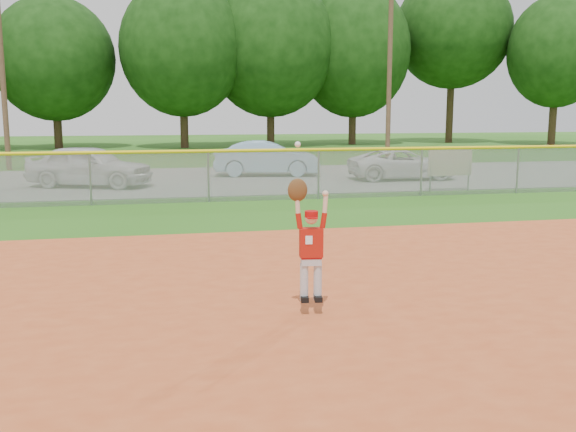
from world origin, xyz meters
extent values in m
plane|color=#275C15|center=(0.00, 0.00, 0.00)|extent=(120.00, 120.00, 0.00)
cube|color=#B44820|center=(0.00, -3.00, 0.02)|extent=(24.00, 16.00, 0.04)
cube|color=slate|center=(0.00, 16.00, 0.01)|extent=(44.00, 10.00, 0.03)
imported|color=silver|center=(-3.77, 14.40, 0.76)|extent=(4.62, 3.14, 1.46)
imported|color=#8AB3CE|center=(2.93, 16.88, 0.73)|extent=(4.45, 2.22, 1.40)
imported|color=white|center=(7.82, 14.45, 0.61)|extent=(4.17, 1.96, 1.15)
cylinder|color=gray|center=(7.34, 10.81, 0.53)|extent=(0.05, 0.05, 1.06)
cylinder|color=gray|center=(8.75, 10.89, 0.53)|extent=(0.05, 0.05, 1.06)
cube|color=beige|center=(8.04, 10.85, 0.97)|extent=(1.58, 0.13, 0.88)
cube|color=gray|center=(0.00, 10.00, 0.75)|extent=(40.00, 0.03, 1.50)
cylinder|color=yellow|center=(0.00, 10.00, 1.50)|extent=(40.00, 0.10, 0.10)
cylinder|color=gray|center=(-3.33, 10.00, 0.75)|extent=(0.06, 0.06, 1.50)
cylinder|color=gray|center=(0.00, 10.00, 0.75)|extent=(0.06, 0.06, 1.50)
cylinder|color=gray|center=(3.33, 10.00, 0.75)|extent=(0.06, 0.06, 1.50)
cylinder|color=gray|center=(6.67, 10.00, 0.75)|extent=(0.06, 0.06, 1.50)
cylinder|color=gray|center=(10.00, 10.00, 0.75)|extent=(0.06, 0.06, 1.50)
cylinder|color=#4C3823|center=(-8.00, 22.00, 4.50)|extent=(0.24, 0.24, 9.00)
cylinder|color=#4C3823|center=(10.00, 22.00, 4.50)|extent=(0.24, 0.24, 9.00)
cylinder|color=#422D1C|center=(-8.07, 38.17, 2.05)|extent=(0.56, 0.56, 4.11)
ellipsoid|color=#193F0F|center=(-8.07, 38.17, 6.07)|extent=(8.19, 8.19, 8.39)
cylinder|color=#422D1C|center=(0.53, 37.14, 2.32)|extent=(0.56, 0.56, 4.64)
ellipsoid|color=#193F0F|center=(0.53, 37.14, 6.86)|extent=(8.57, 8.57, 9.43)
cylinder|color=#422D1C|center=(6.92, 38.34, 2.44)|extent=(0.56, 0.56, 4.89)
ellipsoid|color=#193F0F|center=(6.92, 38.34, 7.22)|extent=(9.41, 9.41, 10.28)
cylinder|color=#422D1C|center=(13.43, 39.01, 2.39)|extent=(0.56, 0.56, 4.78)
ellipsoid|color=#193F0F|center=(13.43, 39.01, 7.06)|extent=(8.62, 8.62, 10.06)
cylinder|color=#422D1C|center=(21.93, 39.94, 2.99)|extent=(0.56, 0.56, 5.99)
ellipsoid|color=#193F0F|center=(21.93, 39.94, 8.85)|extent=(9.18, 9.18, 9.14)
cylinder|color=#422D1C|center=(28.03, 35.14, 2.35)|extent=(0.56, 0.56, 4.69)
ellipsoid|color=#193F0F|center=(28.03, 35.14, 6.94)|extent=(7.23, 7.23, 8.32)
cylinder|color=silver|center=(0.37, -0.85, 0.46)|extent=(0.12, 0.12, 0.50)
cylinder|color=silver|center=(0.55, -0.87, 0.46)|extent=(0.12, 0.12, 0.50)
cube|color=black|center=(0.37, -0.88, 0.25)|extent=(0.12, 0.21, 0.07)
cube|color=black|center=(0.54, -0.90, 0.25)|extent=(0.12, 0.21, 0.07)
cube|color=silver|center=(0.46, -0.86, 0.75)|extent=(0.27, 0.17, 0.10)
cube|color=maroon|center=(0.46, -0.86, 0.81)|extent=(0.29, 0.18, 0.04)
cube|color=#A6150B|center=(0.46, -0.86, 1.00)|extent=(0.32, 0.19, 0.38)
cube|color=white|center=(0.41, -0.94, 1.05)|extent=(0.09, 0.02, 0.11)
sphere|color=beige|center=(0.46, -0.86, 1.32)|extent=(0.19, 0.19, 0.17)
cylinder|color=#A90B0A|center=(0.46, -0.86, 1.37)|extent=(0.19, 0.19, 0.08)
cube|color=#A90B0A|center=(0.45, -0.95, 1.34)|extent=(0.14, 0.11, 0.02)
cylinder|color=#A6150B|center=(0.30, -0.84, 1.29)|extent=(0.10, 0.08, 0.21)
cylinder|color=beige|center=(0.28, -0.84, 1.50)|extent=(0.08, 0.07, 0.22)
ellipsoid|color=#4C2D14|center=(0.28, -0.84, 1.69)|extent=(0.27, 0.15, 0.30)
sphere|color=white|center=(0.28, -0.84, 2.27)|extent=(0.08, 0.08, 0.08)
cylinder|color=#A6150B|center=(0.62, -0.87, 1.29)|extent=(0.10, 0.08, 0.21)
cylinder|color=beige|center=(0.64, -0.88, 1.50)|extent=(0.08, 0.07, 0.22)
sphere|color=beige|center=(0.64, -0.88, 1.64)|extent=(0.09, 0.09, 0.08)
camera|label=1|loc=(-1.49, -8.82, 2.72)|focal=40.00mm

